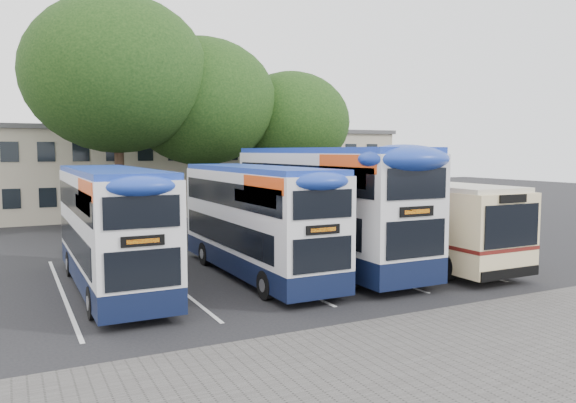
{
  "coord_description": "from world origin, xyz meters",
  "views": [
    {
      "loc": [
        -12.19,
        -14.22,
        4.56
      ],
      "look_at": [
        -2.55,
        5.0,
        2.61
      ],
      "focal_mm": 35.0,
      "sensor_mm": 36.0,
      "label": 1
    }
  ],
  "objects_px": {
    "bus_dd_mid": "(256,216)",
    "bus_dd_right": "(323,201)",
    "bus_dd_left": "(111,223)",
    "tree_mid": "(202,102)",
    "tree_right": "(291,122)",
    "bus_single": "(404,215)",
    "tree_left": "(117,75)",
    "lamp_post": "(301,143)"
  },
  "relations": [
    {
      "from": "bus_dd_mid",
      "to": "bus_dd_right",
      "type": "distance_m",
      "value": 3.23
    },
    {
      "from": "bus_dd_left",
      "to": "tree_mid",
      "type": "bearing_deg",
      "value": 60.69
    },
    {
      "from": "tree_right",
      "to": "bus_single",
      "type": "height_order",
      "value": "tree_right"
    },
    {
      "from": "bus_dd_right",
      "to": "tree_left",
      "type": "bearing_deg",
      "value": 115.38
    },
    {
      "from": "bus_dd_left",
      "to": "bus_dd_mid",
      "type": "relative_size",
      "value": 1.0
    },
    {
      "from": "bus_dd_right",
      "to": "bus_single",
      "type": "height_order",
      "value": "bus_dd_right"
    },
    {
      "from": "tree_right",
      "to": "bus_dd_right",
      "type": "distance_m",
      "value": 14.59
    },
    {
      "from": "bus_dd_mid",
      "to": "tree_left",
      "type": "bearing_deg",
      "value": 101.45
    },
    {
      "from": "bus_single",
      "to": "bus_dd_right",
      "type": "bearing_deg",
      "value": 173.53
    },
    {
      "from": "lamp_post",
      "to": "tree_right",
      "type": "relative_size",
      "value": 0.95
    },
    {
      "from": "tree_mid",
      "to": "bus_dd_mid",
      "type": "relative_size",
      "value": 1.16
    },
    {
      "from": "tree_mid",
      "to": "bus_dd_mid",
      "type": "distance_m",
      "value": 14.73
    },
    {
      "from": "tree_left",
      "to": "lamp_post",
      "type": "bearing_deg",
      "value": 13.48
    },
    {
      "from": "lamp_post",
      "to": "bus_dd_right",
      "type": "height_order",
      "value": "lamp_post"
    },
    {
      "from": "bus_dd_left",
      "to": "bus_dd_mid",
      "type": "bearing_deg",
      "value": -3.35
    },
    {
      "from": "bus_single",
      "to": "tree_left",
      "type": "bearing_deg",
      "value": 127.0
    },
    {
      "from": "tree_left",
      "to": "tree_mid",
      "type": "height_order",
      "value": "tree_left"
    },
    {
      "from": "tree_right",
      "to": "bus_dd_right",
      "type": "xyz_separation_m",
      "value": [
        -5.21,
        -13.09,
        -3.81
      ]
    },
    {
      "from": "tree_mid",
      "to": "bus_dd_mid",
      "type": "height_order",
      "value": "tree_mid"
    },
    {
      "from": "tree_left",
      "to": "tree_mid",
      "type": "bearing_deg",
      "value": 11.11
    },
    {
      "from": "tree_left",
      "to": "bus_single",
      "type": "xyz_separation_m",
      "value": [
        9.38,
        -12.45,
        -6.72
      ]
    },
    {
      "from": "tree_mid",
      "to": "bus_dd_right",
      "type": "xyz_separation_m",
      "value": [
        0.73,
        -13.01,
        -4.84
      ]
    },
    {
      "from": "tree_right",
      "to": "bus_single",
      "type": "distance_m",
      "value": 14.32
    },
    {
      "from": "tree_left",
      "to": "bus_dd_left",
      "type": "height_order",
      "value": "tree_left"
    },
    {
      "from": "tree_right",
      "to": "bus_dd_mid",
      "type": "bearing_deg",
      "value": -121.53
    },
    {
      "from": "bus_dd_left",
      "to": "bus_single",
      "type": "height_order",
      "value": "bus_dd_left"
    },
    {
      "from": "bus_single",
      "to": "bus_dd_mid",
      "type": "bearing_deg",
      "value": -178.84
    },
    {
      "from": "tree_left",
      "to": "bus_dd_mid",
      "type": "bearing_deg",
      "value": -78.55
    },
    {
      "from": "tree_right",
      "to": "tree_mid",
      "type": "bearing_deg",
      "value": -179.25
    },
    {
      "from": "tree_left",
      "to": "tree_right",
      "type": "height_order",
      "value": "tree_left"
    },
    {
      "from": "tree_mid",
      "to": "bus_dd_left",
      "type": "bearing_deg",
      "value": -119.31
    },
    {
      "from": "tree_right",
      "to": "bus_dd_right",
      "type": "height_order",
      "value": "tree_right"
    },
    {
      "from": "tree_left",
      "to": "bus_dd_left",
      "type": "distance_m",
      "value": 14.07
    },
    {
      "from": "lamp_post",
      "to": "tree_mid",
      "type": "bearing_deg",
      "value": -165.03
    },
    {
      "from": "tree_left",
      "to": "tree_right",
      "type": "relative_size",
      "value": 1.33
    },
    {
      "from": "lamp_post",
      "to": "bus_dd_mid",
      "type": "relative_size",
      "value": 0.94
    },
    {
      "from": "tree_mid",
      "to": "bus_dd_right",
      "type": "relative_size",
      "value": 1.0
    },
    {
      "from": "tree_left",
      "to": "bus_dd_right",
      "type": "xyz_separation_m",
      "value": [
        5.71,
        -12.03,
        -6.01
      ]
    },
    {
      "from": "tree_mid",
      "to": "bus_dd_right",
      "type": "bearing_deg",
      "value": -86.78
    },
    {
      "from": "tree_right",
      "to": "bus_dd_left",
      "type": "bearing_deg",
      "value": -135.09
    },
    {
      "from": "bus_dd_left",
      "to": "tree_left",
      "type": "bearing_deg",
      "value": 78.63
    },
    {
      "from": "lamp_post",
      "to": "bus_dd_left",
      "type": "xyz_separation_m",
      "value": [
        -15.22,
        -15.35,
        -2.89
      ]
    }
  ]
}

